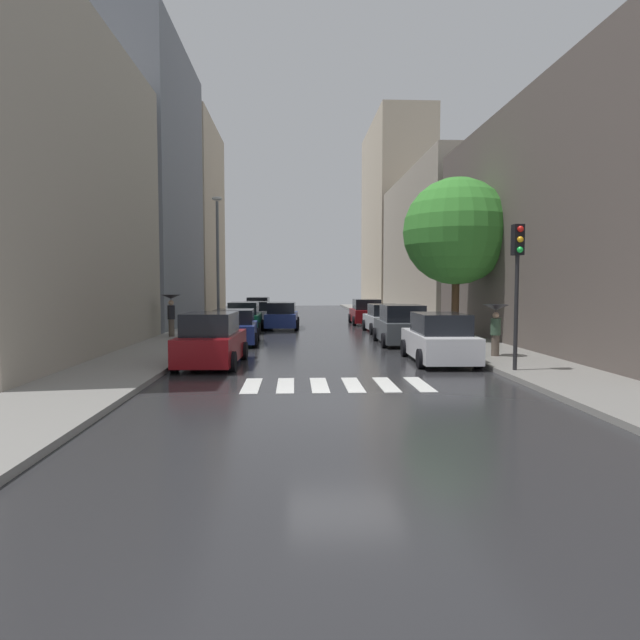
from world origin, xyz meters
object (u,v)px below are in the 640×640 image
object	(u,v)px
parked_car_left_nearest	(211,341)
parked_car_right_second	(401,326)
parked_car_left_second	(235,328)
traffic_light_right_corner	(517,264)
pedestrian_foreground	(171,307)
lamp_post_left	(218,254)
parked_car_left_third	(244,318)
parked_car_left_fourth	(256,313)
parked_car_right_fourth	(366,313)
street_tree_right	(456,232)
parked_car_left_fifth	(259,309)
car_midroad	(282,316)
pedestrian_near_tree	(496,319)
parked_car_right_third	(384,319)
parked_car_right_nearest	(439,339)

from	to	relation	value
parked_car_left_nearest	parked_car_right_second	bearing A→B (deg)	-48.91
parked_car_left_second	traffic_light_right_corner	distance (m)	13.02
pedestrian_foreground	lamp_post_left	distance (m)	5.89
parked_car_left_third	parked_car_left_fourth	bearing A→B (deg)	-1.97
parked_car_right_fourth	street_tree_right	bearing A→B (deg)	-166.16
parked_car_left_second	parked_car_left_fifth	xyz separation A→B (m)	(-0.16, 18.85, 0.06)
car_midroad	pedestrian_foreground	bearing A→B (deg)	143.05
pedestrian_near_tree	traffic_light_right_corner	xyz separation A→B (m)	(-0.61, -3.23, 1.83)
pedestrian_foreground	parked_car_right_fourth	bearing A→B (deg)	100.55
parked_car_left_second	parked_car_left_nearest	bearing A→B (deg)	177.44
parked_car_left_second	traffic_light_right_corner	xyz separation A→B (m)	(9.26, -8.80, 2.54)
parked_car_right_third	pedestrian_near_tree	size ratio (longest dim) A/B	2.31
parked_car_left_second	parked_car_right_fourth	distance (m)	14.52
pedestrian_foreground	lamp_post_left	world-z (taller)	lamp_post_left
parked_car_left_third	parked_car_right_nearest	xyz separation A→B (m)	(7.88, -12.56, -0.00)
parked_car_right_third	parked_car_right_fourth	distance (m)	6.46
parked_car_right_nearest	street_tree_right	xyz separation A→B (m)	(2.64, 6.89, 4.40)
parked_car_left_third	parked_car_left_fourth	distance (m)	6.47
street_tree_right	pedestrian_foreground	bearing A→B (deg)	173.63
parked_car_left_nearest	parked_car_right_nearest	bearing A→B (deg)	-84.78
parked_car_right_third	pedestrian_near_tree	xyz separation A→B (m)	(2.09, -11.46, 0.70)
parked_car_left_fourth	lamp_post_left	size ratio (longest dim) A/B	0.63
parked_car_left_fifth	parked_car_left_fourth	bearing A→B (deg)	-176.47
parked_car_left_third	car_midroad	xyz separation A→B (m)	(2.10, 2.45, -0.04)
parked_car_right_third	car_midroad	world-z (taller)	car_midroad
parked_car_right_fourth	street_tree_right	world-z (taller)	street_tree_right
parked_car_left_nearest	lamp_post_left	distance (m)	14.32
parked_car_left_second	traffic_light_right_corner	size ratio (longest dim) A/B	0.95
parked_car_right_nearest	parked_car_right_second	xyz separation A→B (m)	(-0.17, 5.72, 0.04)
parked_car_right_second	lamp_post_left	size ratio (longest dim) A/B	0.58
parked_car_left_second	car_midroad	distance (m)	9.19
parked_car_right_third	pedestrian_foreground	xyz separation A→B (m)	(-11.14, -3.49, 0.87)
pedestrian_foreground	pedestrian_near_tree	size ratio (longest dim) A/B	1.12
parked_car_right_third	street_tree_right	bearing A→B (deg)	-154.01
parked_car_left_fourth	street_tree_right	bearing A→B (deg)	-139.44
parked_car_left_second	parked_car_left_third	world-z (taller)	parked_car_left_third
parked_car_left_third	pedestrian_near_tree	world-z (taller)	pedestrian_near_tree
parked_car_left_second	parked_car_right_third	xyz separation A→B (m)	(7.78, 5.89, 0.01)
parked_car_right_third	parked_car_right_fourth	world-z (taller)	parked_car_right_fourth
parked_car_right_third	parked_car_left_third	bearing A→B (deg)	84.26
parked_car_left_second	parked_car_right_nearest	distance (m)	9.78
parked_car_right_nearest	parked_car_left_fourth	bearing A→B (deg)	23.63
parked_car_left_third	parked_car_left_fourth	size ratio (longest dim) A/B	0.85
parked_car_left_fifth	parked_car_right_second	size ratio (longest dim) A/B	0.97
parked_car_left_third	pedestrian_near_tree	xyz separation A→B (m)	(10.05, -12.11, 0.66)
parked_car_left_third	pedestrian_near_tree	distance (m)	15.75
parked_car_left_nearest	lamp_post_left	size ratio (longest dim) A/B	0.57
parked_car_left_fifth	parked_car_right_fourth	size ratio (longest dim) A/B	1.00
parked_car_left_fourth	pedestrian_near_tree	bearing A→B (deg)	-151.89
traffic_light_right_corner	parked_car_left_fifth	bearing A→B (deg)	108.82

